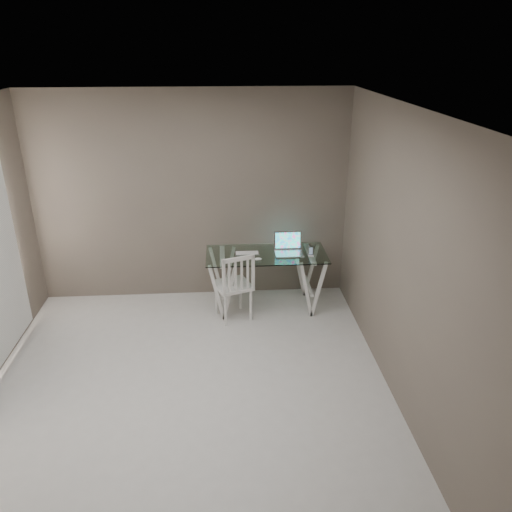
% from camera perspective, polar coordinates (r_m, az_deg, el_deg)
% --- Properties ---
extents(room, '(4.50, 4.52, 2.71)m').
position_cam_1_polar(room, '(4.22, -9.91, 2.59)').
color(room, beige).
rests_on(room, ground).
extents(desk, '(1.50, 0.70, 0.75)m').
position_cam_1_polar(desk, '(6.37, 1.15, -2.75)').
color(desk, silver).
rests_on(desk, ground).
extents(chair, '(0.52, 0.52, 0.89)m').
position_cam_1_polar(chair, '(6.03, -2.39, -3.19)').
color(chair, silver).
rests_on(chair, ground).
extents(laptop, '(0.35, 0.29, 0.25)m').
position_cam_1_polar(laptop, '(6.26, 3.73, 0.93)').
color(laptop, '#B8B8BD').
rests_on(laptop, desk).
extents(keyboard, '(0.30, 0.13, 0.01)m').
position_cam_1_polar(keyboard, '(6.23, -1.03, 0.33)').
color(keyboard, silver).
rests_on(keyboard, desk).
extents(mouse, '(0.10, 0.06, 0.03)m').
position_cam_1_polar(mouse, '(6.03, 0.21, -0.35)').
color(mouse, silver).
rests_on(mouse, desk).
extents(phone_dock, '(0.06, 0.06, 0.12)m').
position_cam_1_polar(phone_dock, '(6.19, 6.28, 0.29)').
color(phone_dock, white).
rests_on(phone_dock, desk).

